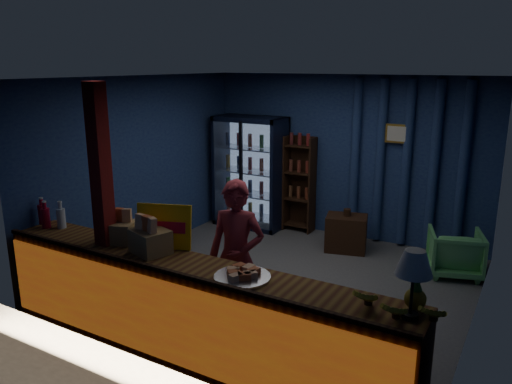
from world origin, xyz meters
TOP-DOWN VIEW (x-y plane):
  - ground at (0.00, 0.00)m, footprint 4.60×4.60m
  - room_walls at (0.00, 0.00)m, footprint 4.60×4.60m
  - counter at (0.00, -1.91)m, footprint 4.40×0.57m
  - support_post at (-1.05, -1.90)m, footprint 0.16×0.16m
  - beverage_cooler at (-1.55, 1.92)m, footprint 1.20×0.62m
  - bottle_shelf at (-0.70, 2.06)m, footprint 0.50×0.28m
  - curtain_folds at (1.00, 2.14)m, footprint 1.74×0.14m
  - framed_picture at (0.85, 2.10)m, footprint 0.36×0.04m
  - shopkeeper at (0.14, -1.26)m, footprint 0.67×0.52m
  - green_chair at (1.90, 1.41)m, footprint 0.83×0.85m
  - side_table at (0.33, 1.53)m, footprint 0.69×0.58m
  - yellow_sign at (-0.45, -1.68)m, footprint 0.57×0.30m
  - soda_bottles at (-2.03, -1.81)m, footprint 0.42×0.18m
  - snack_box_left at (-0.48, -1.86)m, footprint 0.43×0.39m
  - snack_box_centre at (-0.97, -1.78)m, footprint 0.41×0.37m
  - pastry_tray at (0.62, -1.92)m, footprint 0.50×0.50m
  - banana_bunches at (1.96, -1.91)m, footprint 0.71×0.28m
  - table_lamp at (2.05, -1.89)m, footprint 0.27×0.27m
  - pineapple at (2.05, -1.75)m, footprint 0.16×0.16m

SIDE VIEW (x-z plane):
  - ground at x=0.00m, z-range 0.00..0.00m
  - side_table at x=0.33m, z-range -0.05..0.60m
  - green_chair at x=1.90m, z-range 0.00..0.62m
  - counter at x=0.00m, z-range -0.02..0.97m
  - bottle_shelf at x=-0.70m, z-range -0.01..1.59m
  - shopkeeper at x=0.14m, z-range 0.00..1.63m
  - beverage_cooler at x=-1.55m, z-range -0.02..1.88m
  - pastry_tray at x=0.62m, z-range 0.94..1.02m
  - banana_bunches at x=1.96m, z-range 0.95..1.10m
  - pineapple at x=2.05m, z-range 0.93..1.21m
  - snack_box_centre at x=-0.97m, z-range 0.90..1.25m
  - soda_bottles at x=-2.03m, z-range 0.92..1.23m
  - snack_box_left at x=-0.48m, z-range 0.89..1.28m
  - yellow_sign at x=-0.45m, z-range 0.95..1.40m
  - support_post at x=-1.05m, z-range 0.00..2.60m
  - curtain_folds at x=1.00m, z-range 0.05..2.55m
  - table_lamp at x=2.05m, z-range 1.10..1.63m
  - room_walls at x=0.00m, z-range -0.73..3.87m
  - framed_picture at x=0.85m, z-range 1.61..1.89m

